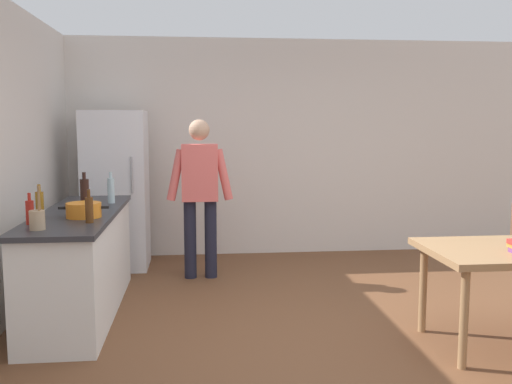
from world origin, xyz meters
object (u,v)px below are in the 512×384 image
Objects in this scene: bottle_beer_brown at (89,209)px; bottle_oil_amber at (40,205)px; bottle_wine_dark at (85,194)px; utensil_jar at (37,219)px; cooking_pot at (84,210)px; person at (200,188)px; bottle_water_clear at (111,190)px; bottle_sauce_red at (30,212)px; refrigerator at (116,190)px.

bottle_oil_amber is at bearing 153.32° from bottle_beer_brown.
utensil_jar is at bearing -101.33° from bottle_wine_dark.
utensil_jar is at bearing -113.43° from cooking_pot.
person is 4.25× the size of cooking_pot.
cooking_pot is 0.83m from bottle_water_clear.
bottle_beer_brown is at bearing -117.89° from person.
bottle_beer_brown is 0.47m from bottle_oil_amber.
bottle_water_clear is at bearing 76.31° from utensil_jar.
person is at bearing 51.77° from bottle_sauce_red.
person is at bearing -30.23° from refrigerator.
bottle_oil_amber is 0.48m from bottle_wine_dark.
refrigerator is 2.22m from bottle_sauce_red.
refrigerator is 5.62× the size of utensil_jar.
bottle_oil_amber is (-0.42, 0.21, 0.01)m from bottle_beer_brown.
bottle_oil_amber is (-0.33, -1.96, 0.12)m from refrigerator.
bottle_sauce_red is 0.69m from bottle_wine_dark.
utensil_jar is 1.07× the size of bottle_water_clear.
person reaches higher than bottle_sauce_red.
cooking_pot is at bearing -97.01° from bottle_water_clear.
cooking_pot is 0.35m from bottle_wine_dark.
bottle_wine_dark reaches higher than utensil_jar.
refrigerator is at bearing 88.10° from bottle_wine_dark.
cooking_pot is 0.45m from bottle_sauce_red.
refrigerator is at bearing 81.20° from bottle_sauce_red.
bottle_beer_brown is at bearing 2.71° from bottle_sauce_red.
utensil_jar is at bearing -103.69° from bottle_water_clear.
person is at bearing 54.86° from cooking_pot.
bottle_oil_amber is 0.98m from bottle_water_clear.
cooking_pot is 0.29m from bottle_beer_brown.
bottle_wine_dark is at bearing -134.79° from person.
utensil_jar is at bearing -95.28° from refrigerator.
bottle_wine_dark is at bearing -91.90° from refrigerator.
utensil_jar reaches higher than bottle_oil_amber.
bottle_sauce_red is at bearing -98.80° from refrigerator.
bottle_beer_brown is (0.09, -2.17, 0.11)m from refrigerator.
bottle_wine_dark reaches higher than bottle_oil_amber.
person is 1.90m from bottle_oil_amber.
bottle_wine_dark reaches higher than cooking_pot.
bottle_wine_dark reaches higher than bottle_water_clear.
refrigerator reaches higher than bottle_wine_dark.
bottle_sauce_red is (-1.29, -1.64, 0.02)m from person.
refrigerator reaches higher than cooking_pot.
person is 1.65m from cooking_pot.
bottle_water_clear is at bearing 63.87° from bottle_oil_amber.
bottle_water_clear is at bearing -84.58° from refrigerator.
bottle_water_clear is (0.43, 0.88, 0.01)m from bottle_oil_amber.
refrigerator is 6.00× the size of bottle_water_clear.
refrigerator is at bearing 90.05° from cooking_pot.
person is at bearing 47.70° from bottle_oil_amber.
refrigerator is 5.29× the size of bottle_wine_dark.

